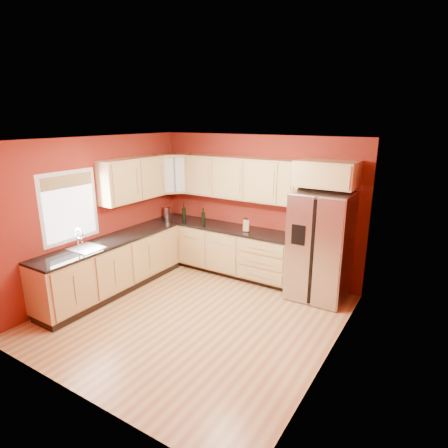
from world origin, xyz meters
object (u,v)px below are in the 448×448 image
at_px(refrigerator, 320,246).
at_px(canister_left, 167,212).
at_px(soap_dispenser, 287,234).
at_px(knife_block, 246,226).
at_px(wine_bottle_a, 184,212).

xyz_separation_m(refrigerator, canister_left, (-3.20, 0.00, 0.13)).
height_order(refrigerator, soap_dispenser, refrigerator).
height_order(refrigerator, canister_left, refrigerator).
distance_m(canister_left, knife_block, 1.84).
height_order(wine_bottle_a, soap_dispenser, wine_bottle_a).
relative_size(wine_bottle_a, knife_block, 1.71).
relative_size(refrigerator, soap_dispenser, 10.12).
bearing_deg(soap_dispenser, canister_left, 179.70).
distance_m(refrigerator, soap_dispenser, 0.58).
height_order(canister_left, wine_bottle_a, wine_bottle_a).
xyz_separation_m(canister_left, soap_dispenser, (2.64, -0.01, -0.02)).
height_order(refrigerator, knife_block, refrigerator).
bearing_deg(soap_dispenser, wine_bottle_a, 179.97).
relative_size(refrigerator, knife_block, 8.66).
height_order(wine_bottle_a, knife_block, wine_bottle_a).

